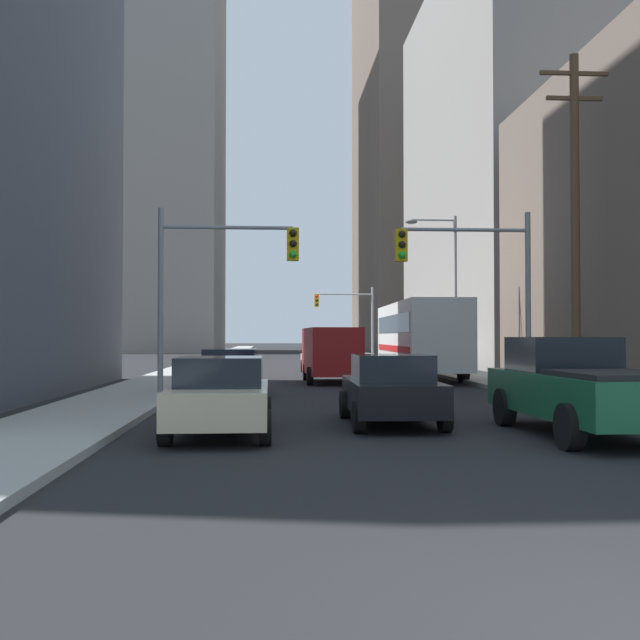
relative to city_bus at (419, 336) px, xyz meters
The scene contains 17 objects.
sidewalk_left 23.98m from the city_bus, 117.64° to the left, with size 2.88×160.00×0.15m, color #9E9E99.
sidewalk_right 21.41m from the city_bus, 83.20° to the left, with size 2.88×160.00×0.15m, color #9E9E99.
city_bus is the anchor object (origin of this frame).
pickup_truck_green 19.36m from the city_bus, 92.41° to the right, with size 2.20×5.43×1.90m.
cargo_van_red 5.11m from the city_bus, 147.19° to the right, with size 2.18×5.28×2.26m.
sedan_beige 20.50m from the city_bus, 112.18° to the right, with size 1.95×4.20×1.52m.
sedan_black 17.94m from the city_bus, 103.46° to the right, with size 1.95×4.24×1.52m.
sedan_blue 12.80m from the city_bus, 128.89° to the right, with size 1.95×4.26×1.52m.
sedan_silver 6.95m from the city_bus, 127.14° to the left, with size 1.95×4.25×1.52m.
traffic_signal_near_left 12.83m from the city_bus, 131.10° to the right, with size 4.48×0.44×6.00m.
traffic_signal_near_right 9.78m from the city_bus, 91.51° to the right, with size 4.49×0.44×6.00m.
traffic_signal_far_right 27.67m from the city_bus, 90.93° to the left, with size 4.91×0.44×6.00m.
utility_pole_right 11.64m from the city_bus, 75.20° to the right, with size 2.20×0.28×10.84m.
street_lamp_right 2.99m from the city_bus, 16.49° to the left, with size 2.42×0.32×7.50m.
building_left_far_tower 68.81m from the city_bus, 108.89° to the left, with size 15.16×21.15×56.10m, color gray.
building_right_mid_block 27.44m from the city_bus, 46.01° to the left, with size 24.46×26.16×27.64m, color gray.
building_right_far_highrise 71.97m from the city_bus, 76.66° to the left, with size 18.49×27.21×73.64m, color #66564C.
Camera 1 is at (-2.50, -4.43, 1.91)m, focal length 41.52 mm.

